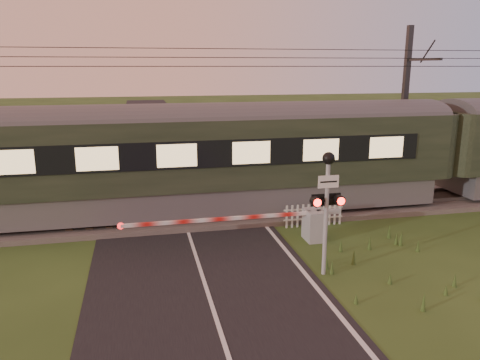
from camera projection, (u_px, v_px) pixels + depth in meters
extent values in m
plane|color=#2B431A|center=(210.00, 301.00, 11.27)|extent=(160.00, 160.00, 0.00)
cube|color=black|center=(210.00, 301.00, 11.27)|extent=(6.00, 140.00, 0.02)
cube|color=#47423D|center=(183.00, 216.00, 17.42)|extent=(140.00, 3.40, 0.24)
cube|color=slate|center=(185.00, 217.00, 16.69)|extent=(140.00, 0.08, 0.14)
cube|color=slate|center=(181.00, 206.00, 18.06)|extent=(140.00, 0.08, 0.14)
cube|color=#2D2116|center=(183.00, 213.00, 17.39)|extent=(0.24, 2.20, 0.06)
cylinder|color=black|center=(180.00, 66.00, 15.85)|extent=(120.00, 0.02, 0.02)
cylinder|color=black|center=(178.00, 66.00, 16.42)|extent=(120.00, 0.02, 0.02)
cylinder|color=black|center=(178.00, 48.00, 15.99)|extent=(120.00, 0.02, 0.02)
cylinder|color=black|center=(179.00, 57.00, 16.06)|extent=(120.00, 0.02, 0.02)
cube|color=slate|center=(175.00, 197.00, 17.19)|extent=(19.64, 2.60, 0.97)
cube|color=black|center=(174.00, 152.00, 16.78)|extent=(20.46, 2.82, 2.44)
cylinder|color=#4C4C4F|center=(172.00, 118.00, 16.49)|extent=(20.46, 0.99, 0.99)
cube|color=#FFD893|center=(177.00, 156.00, 15.37)|extent=(17.59, 0.04, 0.76)
cube|color=gray|center=(313.00, 225.00, 15.12)|extent=(0.50, 0.77, 1.00)
cylinder|color=gray|center=(309.00, 226.00, 15.09)|extent=(0.11, 0.11, 1.00)
cube|color=gray|center=(328.00, 212.00, 15.12)|extent=(0.82, 0.15, 0.15)
cube|color=red|center=(219.00, 219.00, 14.37)|extent=(5.89, 0.10, 0.10)
cylinder|color=red|center=(121.00, 226.00, 13.76)|extent=(0.20, 0.04, 0.20)
cylinder|color=gray|center=(326.00, 220.00, 12.37)|extent=(0.11, 0.11, 3.07)
cube|color=white|center=(328.00, 182.00, 12.06)|extent=(0.56, 0.03, 0.33)
sphere|color=black|center=(329.00, 158.00, 11.97)|extent=(0.33, 0.33, 0.33)
cube|color=black|center=(327.00, 200.00, 12.24)|extent=(0.77, 0.06, 0.06)
cylinder|color=#FF140C|center=(317.00, 203.00, 12.00)|extent=(0.20, 0.02, 0.20)
cylinder|color=#FF140C|center=(341.00, 201.00, 12.14)|extent=(0.20, 0.02, 0.20)
cube|color=black|center=(326.00, 200.00, 12.29)|extent=(0.82, 0.02, 0.33)
cube|color=silver|center=(313.00, 218.00, 16.52)|extent=(2.19, 0.04, 0.05)
cube|color=silver|center=(314.00, 209.00, 16.43)|extent=(2.19, 0.04, 0.05)
cube|color=#2D2D30|center=(404.00, 110.00, 20.88)|extent=(0.23, 0.23, 7.22)
cube|color=#2D2D30|center=(423.00, 59.00, 19.28)|extent=(0.10, 2.40, 0.10)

